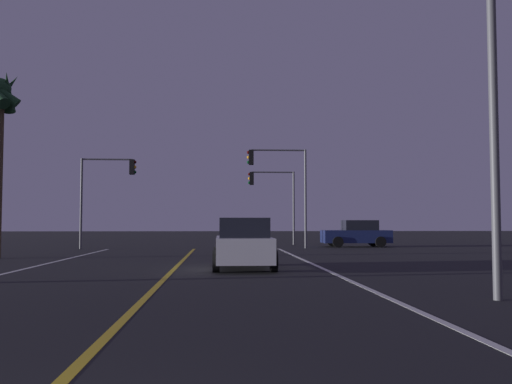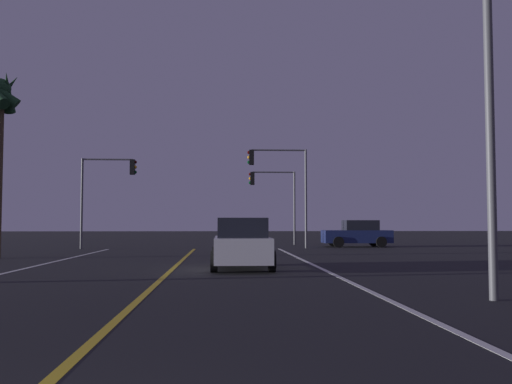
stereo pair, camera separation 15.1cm
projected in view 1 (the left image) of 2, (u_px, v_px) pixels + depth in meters
lane_edge_right at (350, 281)px, 14.87m from camera, size 0.16×36.82×0.01m
lane_center_divider at (161, 282)px, 14.55m from camera, size 0.16×36.82×0.01m
car_crossing_side at (357, 234)px, 35.93m from camera, size 4.30×2.02×1.70m
car_lead_same_lane at (243, 244)px, 18.78m from camera, size 2.02×4.30×1.70m
traffic_light_near_right at (278, 175)px, 33.96m from camera, size 3.63×0.36×5.99m
traffic_light_near_left at (108, 181)px, 33.29m from camera, size 3.27×0.36×5.35m
traffic_light_far_right at (271, 190)px, 39.41m from camera, size 3.29×0.36×5.14m
street_lamp_right_near at (470, 60)px, 11.41m from camera, size 2.08×0.44×7.60m
palm_tree_left_mid at (0, 108)px, 24.60m from camera, size 2.11×1.94×8.23m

